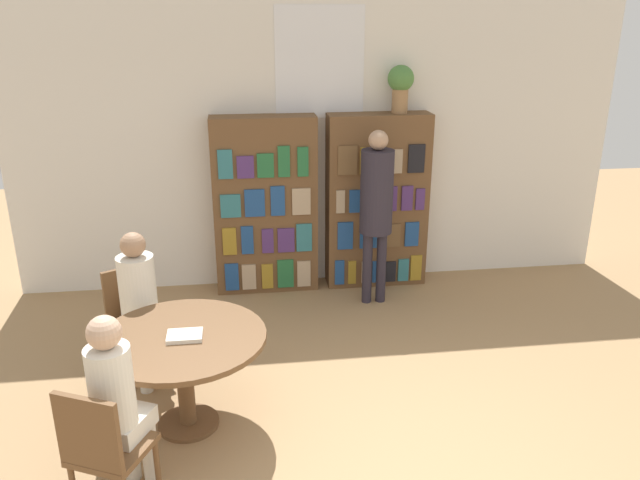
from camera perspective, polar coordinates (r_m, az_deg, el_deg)
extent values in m
cube|color=silver|center=(6.64, -0.06, 8.58)|extent=(6.40, 0.06, 3.00)
cube|color=white|center=(6.49, -0.02, 15.89)|extent=(0.90, 0.01, 1.10)
cube|color=brown|center=(6.54, -5.02, 3.17)|extent=(1.07, 0.32, 1.86)
cube|color=navy|center=(6.63, -8.05, -3.37)|extent=(0.14, 0.02, 0.30)
cube|color=tan|center=(6.63, -6.51, -3.37)|extent=(0.15, 0.02, 0.28)
cube|color=olive|center=(6.64, -4.82, -3.32)|extent=(0.12, 0.02, 0.27)
cube|color=#236638|center=(6.64, -3.17, -3.08)|extent=(0.17, 0.02, 0.31)
cube|color=tan|center=(6.66, -1.49, -3.09)|extent=(0.14, 0.02, 0.29)
cube|color=olive|center=(6.48, -8.27, -0.12)|extent=(0.14, 0.02, 0.29)
cube|color=navy|center=(6.48, -6.66, -0.01)|extent=(0.12, 0.02, 0.30)
cube|color=#4C2D6B|center=(6.49, -4.80, -0.08)|extent=(0.12, 0.02, 0.26)
cube|color=#4C2D6B|center=(6.50, -3.12, -0.01)|extent=(0.17, 0.02, 0.26)
cube|color=#2D707A|center=(6.51, -1.46, 0.23)|extent=(0.16, 0.02, 0.30)
cube|color=#2D707A|center=(6.36, -8.17, 3.09)|extent=(0.20, 0.02, 0.24)
cube|color=navy|center=(6.35, -5.99, 3.38)|extent=(0.20, 0.02, 0.28)
cube|color=navy|center=(6.36, -3.88, 3.59)|extent=(0.14, 0.02, 0.31)
cube|color=tan|center=(6.38, -1.72, 3.54)|extent=(0.19, 0.02, 0.28)
cube|color=#2D707A|center=(6.25, -8.66, 6.85)|extent=(0.15, 0.02, 0.29)
cube|color=#4C2D6B|center=(6.26, -6.84, 6.63)|extent=(0.17, 0.02, 0.22)
cube|color=#236638|center=(6.26, -5.01, 6.79)|extent=(0.17, 0.02, 0.24)
cube|color=#236638|center=(6.26, -3.32, 7.17)|extent=(0.12, 0.02, 0.31)
cube|color=#236638|center=(6.28, -1.57, 7.16)|extent=(0.11, 0.02, 0.30)
cube|color=brown|center=(6.70, 5.22, 3.56)|extent=(1.07, 0.32, 1.86)
cube|color=navy|center=(6.71, 1.80, -2.98)|extent=(0.10, 0.02, 0.27)
cube|color=olive|center=(6.73, 2.95, -2.97)|extent=(0.08, 0.02, 0.26)
cube|color=tan|center=(6.77, 4.20, -2.96)|extent=(0.09, 0.02, 0.24)
cube|color=navy|center=(6.79, 5.31, -2.90)|extent=(0.12, 0.02, 0.24)
cube|color=black|center=(6.83, 6.49, -2.88)|extent=(0.11, 0.02, 0.23)
cube|color=#2D707A|center=(6.86, 7.62, -2.73)|extent=(0.12, 0.02, 0.25)
cube|color=olive|center=(6.89, 8.76, -2.52)|extent=(0.12, 0.02, 0.29)
cube|color=navy|center=(6.57, 2.33, 0.39)|extent=(0.16, 0.02, 0.30)
cube|color=navy|center=(6.61, 4.45, 0.50)|extent=(0.18, 0.02, 0.30)
cube|color=brown|center=(6.67, 6.49, 0.40)|extent=(0.20, 0.02, 0.26)
cube|color=navy|center=(6.73, 8.39, 0.54)|extent=(0.15, 0.02, 0.27)
cube|color=tan|center=(6.44, 1.89, 3.52)|extent=(0.09, 0.02, 0.24)
cube|color=navy|center=(6.47, 3.19, 3.56)|extent=(0.12, 0.02, 0.24)
cube|color=#4C2D6B|center=(6.49, 4.35, 3.54)|extent=(0.12, 0.02, 0.23)
cube|color=black|center=(6.51, 5.60, 3.92)|extent=(0.10, 0.02, 0.31)
cube|color=#4C2D6B|center=(6.55, 6.71, 3.77)|extent=(0.08, 0.02, 0.26)
cube|color=#4C2D6B|center=(6.59, 7.97, 3.81)|extent=(0.12, 0.02, 0.26)
cube|color=#4C2D6B|center=(6.63, 9.14, 3.70)|extent=(0.09, 0.02, 0.23)
cube|color=brown|center=(6.34, 2.54, 7.28)|extent=(0.20, 0.02, 0.30)
cube|color=olive|center=(6.39, 4.66, 7.23)|extent=(0.22, 0.02, 0.28)
cube|color=tan|center=(6.45, 6.77, 7.14)|extent=(0.18, 0.02, 0.25)
cube|color=black|center=(6.50, 8.81, 7.36)|extent=(0.17, 0.02, 0.29)
cylinder|color=#997047|center=(6.53, 7.31, 12.47)|extent=(0.16, 0.16, 0.24)
sphere|color=#4C7F3D|center=(6.50, 7.40, 14.44)|extent=(0.27, 0.27, 0.27)
cylinder|color=brown|center=(4.83, -11.91, -16.04)|extent=(0.44, 0.44, 0.03)
cylinder|color=brown|center=(4.63, -12.22, -12.57)|extent=(0.12, 0.12, 0.66)
cylinder|color=brown|center=(4.46, -12.55, -8.76)|extent=(1.17, 1.17, 0.04)
cube|color=brown|center=(4.03, -18.42, -17.71)|extent=(0.53, 0.53, 0.04)
cube|color=brown|center=(3.77, -20.46, -16.22)|extent=(0.38, 0.20, 0.45)
cylinder|color=brown|center=(4.35, -18.67, -18.23)|extent=(0.04, 0.04, 0.41)
cylinder|color=brown|center=(4.19, -14.65, -19.47)|extent=(0.04, 0.04, 0.41)
cube|color=brown|center=(5.29, -16.18, -7.73)|extent=(0.54, 0.54, 0.04)
cube|color=brown|center=(5.34, -17.13, -4.64)|extent=(0.37, 0.22, 0.45)
cylinder|color=brown|center=(5.31, -13.54, -10.13)|extent=(0.04, 0.04, 0.41)
cylinder|color=brown|center=(5.21, -17.02, -11.10)|extent=(0.04, 0.04, 0.41)
cylinder|color=brown|center=(5.59, -14.96, -8.65)|extent=(0.04, 0.04, 0.41)
cylinder|color=brown|center=(5.50, -18.27, -9.53)|extent=(0.04, 0.04, 0.41)
cube|color=silver|center=(5.14, -15.70, -7.55)|extent=(0.41, 0.42, 0.12)
cylinder|color=silver|center=(5.08, -16.36, -4.09)|extent=(0.29, 0.29, 0.50)
sphere|color=#A37A5B|center=(4.95, -16.75, -0.42)|extent=(0.19, 0.19, 0.19)
cylinder|color=silver|center=(5.20, -14.12, -10.59)|extent=(0.10, 0.10, 0.45)
cylinder|color=silver|center=(5.16, -15.75, -11.05)|extent=(0.10, 0.10, 0.45)
cube|color=silver|center=(4.07, -17.38, -15.74)|extent=(0.37, 0.40, 0.12)
cylinder|color=silver|center=(3.85, -18.55, -12.59)|extent=(0.26, 0.26, 0.50)
sphere|color=tan|center=(3.68, -19.15, -8.00)|extent=(0.20, 0.20, 0.20)
cylinder|color=silver|center=(4.34, -16.93, -17.78)|extent=(0.10, 0.10, 0.45)
cylinder|color=silver|center=(4.27, -15.26, -18.28)|extent=(0.10, 0.10, 0.45)
cylinder|color=#28232D|center=(6.37, 4.34, -2.52)|extent=(0.10, 0.10, 0.76)
cylinder|color=#28232D|center=(6.40, 5.62, -2.45)|extent=(0.10, 0.10, 0.76)
cylinder|color=#28232D|center=(6.12, 5.20, 4.40)|extent=(0.32, 0.32, 0.83)
sphere|color=tan|center=(6.01, 5.36, 9.08)|extent=(0.19, 0.19, 0.19)
cylinder|color=#28232D|center=(6.36, 5.57, 6.91)|extent=(0.07, 0.30, 0.07)
cube|color=silver|center=(4.41, -12.27, -8.56)|extent=(0.24, 0.18, 0.03)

